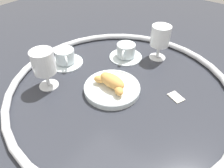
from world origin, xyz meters
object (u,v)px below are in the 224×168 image
juice_glass_left (44,64)px  juice_glass_right (161,38)px  sugar_packet (176,97)px  coffee_cup_far (65,58)px  pastry_plate (112,88)px  coffee_cup_near (126,52)px  croissant_large (111,82)px

juice_glass_left → juice_glass_right: bearing=-118.4°
sugar_packet → coffee_cup_far: bearing=33.9°
pastry_plate → juice_glass_left: bearing=30.9°
coffee_cup_near → juice_glass_right: bearing=-142.8°
croissant_large → juice_glass_left: size_ratio=0.98×
croissant_large → coffee_cup_near: size_ratio=1.00×
juice_glass_right → coffee_cup_far: bearing=44.3°
coffee_cup_far → pastry_plate: bearing=176.1°
coffee_cup_near → coffee_cup_far: 0.25m
sugar_packet → pastry_plate: bearing=51.6°
juice_glass_left → sugar_packet: juice_glass_left is taller
juice_glass_left → sugar_packet: size_ratio=2.80×
croissant_large → coffee_cup_near: (0.08, -0.20, -0.02)m
coffee_cup_far → sugar_packet: (-0.44, -0.09, -0.02)m
croissant_large → coffee_cup_far: size_ratio=1.00×
pastry_plate → sugar_packet: pastry_plate is taller
croissant_large → coffee_cup_far: croissant_large is taller
coffee_cup_near → sugar_packet: (-0.27, 0.10, -0.02)m
pastry_plate → coffee_cup_far: 0.25m
pastry_plate → juice_glass_right: juice_glass_right is taller
juice_glass_right → sugar_packet: (-0.17, 0.18, -0.09)m
coffee_cup_far → sugar_packet: coffee_cup_far is taller
pastry_plate → coffee_cup_near: (0.09, -0.20, 0.01)m
coffee_cup_far → juice_glass_right: (-0.27, -0.27, 0.07)m
pastry_plate → juice_glass_right: (-0.02, -0.28, 0.08)m
coffee_cup_far → juice_glass_right: size_ratio=0.97×
sugar_packet → coffee_cup_near: bearing=3.1°
pastry_plate → sugar_packet: bearing=-151.1°
croissant_large → juice_glass_left: (0.19, 0.11, 0.05)m
coffee_cup_far → croissant_large: bearing=175.3°
coffee_cup_far → juice_glass_left: juice_glass_left is taller
coffee_cup_near → sugar_packet: coffee_cup_near is taller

